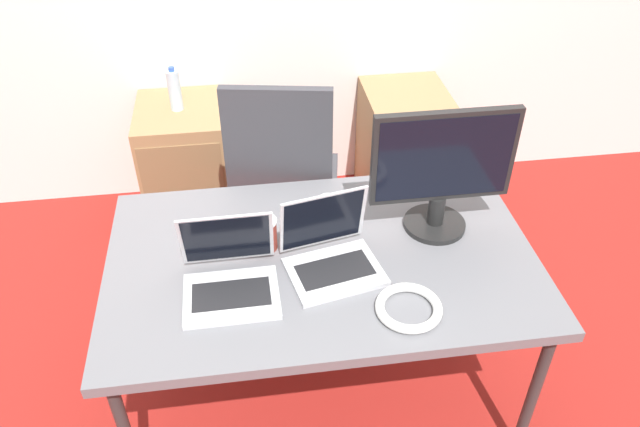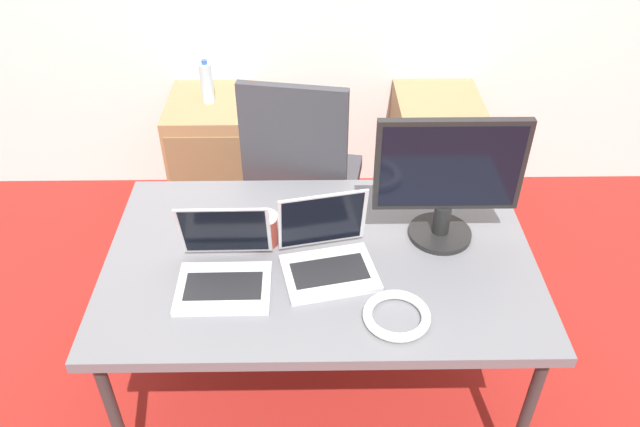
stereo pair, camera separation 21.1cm
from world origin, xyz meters
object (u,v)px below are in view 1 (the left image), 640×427
at_px(water_bottle, 175,90).
at_px(laptop_left, 230,276).
at_px(office_chair, 285,201).
at_px(coffee_cup_brown, 264,234).
at_px(cable_coil, 409,308).
at_px(coffee_cup_white, 328,210).
at_px(monitor, 442,170).
at_px(cabinet_left, 186,164).
at_px(laptop_right, 331,254).
at_px(cabinet_right, 403,148).

distance_m(water_bottle, laptop_left, 1.38).
relative_size(office_chair, coffee_cup_brown, 8.97).
relative_size(office_chair, cable_coil, 5.12).
height_order(laptop_left, coffee_cup_white, laptop_left).
bearing_deg(water_bottle, monitor, -49.29).
height_order(cabinet_left, cable_coil, cable_coil).
distance_m(water_bottle, coffee_cup_white, 1.21).
bearing_deg(coffee_cup_white, cable_coil, -69.82).
bearing_deg(coffee_cup_white, water_bottle, 119.76).
bearing_deg(monitor, cable_coil, -116.57).
relative_size(office_chair, cabinet_left, 1.65).
relative_size(laptop_right, cable_coil, 1.64).
distance_m(laptop_left, laptop_right, 0.35).
distance_m(cabinet_right, coffee_cup_white, 1.27).
height_order(cabinet_right, coffee_cup_white, coffee_cup_white).
height_order(laptop_right, monitor, monitor).
distance_m(office_chair, water_bottle, 0.79).
bearing_deg(water_bottle, office_chair, -46.79).
height_order(water_bottle, laptop_right, laptop_right).
relative_size(laptop_left, cable_coil, 1.45).
bearing_deg(cable_coil, coffee_cup_brown, 138.89).
bearing_deg(coffee_cup_white, office_chair, 102.40).
bearing_deg(laptop_right, coffee_cup_brown, 149.58).
distance_m(cabinet_right, cable_coil, 1.64).
bearing_deg(cabinet_right, monitor, -99.91).
bearing_deg(coffee_cup_brown, laptop_right, -30.42).
height_order(cabinet_left, cabinet_right, same).
relative_size(coffee_cup_white, cable_coil, 0.46).
xyz_separation_m(office_chair, cabinet_right, (0.70, 0.51, -0.08)).
bearing_deg(cable_coil, laptop_left, 161.66).
bearing_deg(coffee_cup_brown, office_chair, 79.28).
bearing_deg(office_chair, laptop_left, -106.43).
height_order(coffee_cup_white, coffee_cup_brown, coffee_cup_brown).
distance_m(laptop_left, coffee_cup_white, 0.48).
bearing_deg(laptop_right, laptop_left, -169.64).
bearing_deg(cable_coil, office_chair, 106.19).
height_order(laptop_right, coffee_cup_white, laptop_right).
bearing_deg(water_bottle, laptop_right, -66.22).
relative_size(office_chair, laptop_left, 3.54).
xyz_separation_m(laptop_left, coffee_cup_brown, (0.13, 0.19, 0.01)).
xyz_separation_m(cabinet_left, coffee_cup_brown, (0.36, -1.17, 0.44)).
relative_size(cabinet_left, cable_coil, 3.11).
xyz_separation_m(water_bottle, laptop_left, (0.23, -1.36, -0.00)).
distance_m(cabinet_left, coffee_cup_brown, 1.30).
bearing_deg(coffee_cup_brown, cabinet_right, 54.89).
relative_size(cabinet_left, coffee_cup_brown, 5.44).
bearing_deg(cabinet_right, office_chair, -143.78).
bearing_deg(laptop_right, water_bottle, 113.78).
height_order(water_bottle, coffee_cup_white, water_bottle).
xyz_separation_m(cabinet_right, monitor, (-0.20, -1.14, 0.63)).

